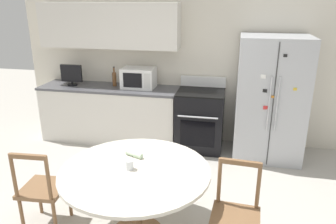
{
  "coord_description": "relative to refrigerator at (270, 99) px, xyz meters",
  "views": [
    {
      "loc": [
        0.85,
        -2.47,
        2.24
      ],
      "look_at": [
        0.1,
        1.15,
        0.95
      ],
      "focal_mm": 35.0,
      "sensor_mm": 36.0,
      "label": 1
    }
  ],
  "objects": [
    {
      "name": "microwave",
      "position": [
        -1.99,
        0.14,
        0.18
      ],
      "size": [
        0.51,
        0.35,
        0.32
      ],
      "color": "white",
      "rests_on": "kitchen_counter"
    },
    {
      "name": "oven_range",
      "position": [
        -1.0,
        0.07,
        -0.41
      ],
      "size": [
        0.7,
        0.68,
        1.08
      ],
      "color": "black",
      "rests_on": "ground_plane"
    },
    {
      "name": "countertop_tv",
      "position": [
        -3.09,
        0.08,
        0.2
      ],
      "size": [
        0.35,
        0.16,
        0.33
      ],
      "color": "black",
      "rests_on": "kitchen_counter"
    },
    {
      "name": "dining_chair_right",
      "position": [
        -0.43,
        -2.2,
        -0.45
      ],
      "size": [
        0.45,
        0.45,
        0.9
      ],
      "rotation": [
        0.0,
        0.0,
        3.08
      ],
      "color": "brown",
      "rests_on": "ground_plane"
    },
    {
      "name": "refrigerator",
      "position": [
        0.0,
        0.0,
        0.0
      ],
      "size": [
        0.95,
        0.8,
        1.76
      ],
      "color": "#B2B5BA",
      "rests_on": "ground_plane"
    },
    {
      "name": "folded_napkin",
      "position": [
        -1.46,
        -1.83,
        -0.13
      ],
      "size": [
        0.2,
        0.12,
        0.05
      ],
      "color": "beige",
      "rests_on": "dining_table"
    },
    {
      "name": "dining_table",
      "position": [
        -1.37,
        -2.08,
        -0.26
      ],
      "size": [
        1.41,
        1.41,
        0.73
      ],
      "color": "beige",
      "rests_on": "ground_plane"
    },
    {
      "name": "dining_chair_left",
      "position": [
        -2.32,
        -2.15,
        -0.45
      ],
      "size": [
        0.45,
        0.45,
        0.9
      ],
      "rotation": [
        0.0,
        0.0,
        6.35
      ],
      "color": "brown",
      "rests_on": "ground_plane"
    },
    {
      "name": "counter_bottle",
      "position": [
        -2.4,
        0.17,
        0.14
      ],
      "size": [
        0.07,
        0.07,
        0.31
      ],
      "color": "brown",
      "rests_on": "kitchen_counter"
    },
    {
      "name": "back_wall",
      "position": [
        -1.67,
        0.39,
        0.57
      ],
      "size": [
        5.2,
        0.44,
        2.6
      ],
      "color": "silver",
      "rests_on": "ground_plane"
    },
    {
      "name": "kitchen_counter",
      "position": [
        -2.47,
        0.09,
        -0.43
      ],
      "size": [
        2.23,
        0.64,
        0.9
      ],
      "color": "silver",
      "rests_on": "ground_plane"
    },
    {
      "name": "candle_glass",
      "position": [
        -1.42,
        -2.09,
        -0.11
      ],
      "size": [
        0.08,
        0.08,
        0.09
      ],
      "color": "silver",
      "rests_on": "dining_table"
    }
  ]
}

